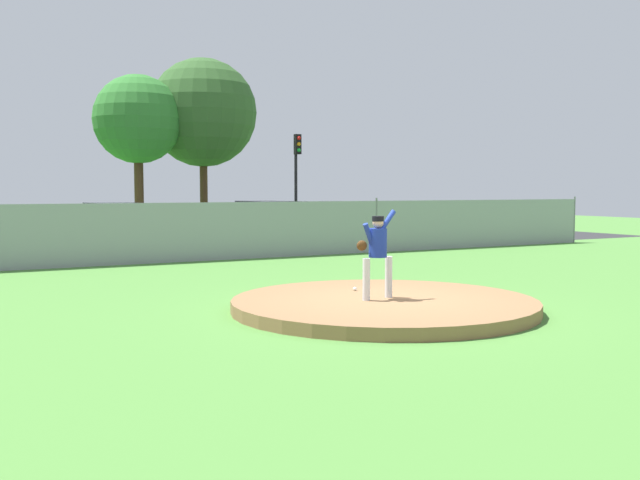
# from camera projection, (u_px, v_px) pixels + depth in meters

# --- Properties ---
(ground_plane) EXTENTS (80.00, 80.00, 0.00)m
(ground_plane) POSITION_uv_depth(u_px,v_px,m) (251.00, 275.00, 17.99)
(ground_plane) COLOR #4C8438
(asphalt_strip) EXTENTS (44.00, 7.00, 0.01)m
(asphalt_strip) POSITION_uv_depth(u_px,v_px,m) (156.00, 250.00, 25.43)
(asphalt_strip) COLOR #2B2B2D
(asphalt_strip) RESTS_ON ground_plane
(pitchers_mound) EXTENTS (5.41, 5.41, 0.21)m
(pitchers_mound) POSITION_uv_depth(u_px,v_px,m) (384.00, 305.00, 12.73)
(pitchers_mound) COLOR olive
(pitchers_mound) RESTS_ON ground_plane
(pitcher_youth) EXTENTS (0.80, 0.32, 1.57)m
(pitcher_youth) POSITION_uv_depth(u_px,v_px,m) (377.00, 248.00, 12.62)
(pitcher_youth) COLOR silver
(pitcher_youth) RESTS_ON pitchers_mound
(baseball) EXTENTS (0.07, 0.07, 0.07)m
(baseball) POSITION_uv_depth(u_px,v_px,m) (355.00, 289.00, 13.70)
(baseball) COLOR white
(baseball) RESTS_ON pitchers_mound
(chainlink_fence) EXTENTS (31.90, 0.07, 1.86)m
(chainlink_fence) POSITION_uv_depth(u_px,v_px,m) (198.00, 232.00, 21.43)
(chainlink_fence) COLOR gray
(chainlink_fence) RESTS_ON ground_plane
(parked_car_champagne) EXTENTS (2.04, 4.20, 1.66)m
(parked_car_champagne) POSITION_uv_depth(u_px,v_px,m) (333.00, 223.00, 28.89)
(parked_car_champagne) COLOR tan
(parked_car_champagne) RESTS_ON ground_plane
(parked_car_teal) EXTENTS (2.02, 4.59, 1.69)m
(parked_car_teal) POSITION_uv_depth(u_px,v_px,m) (116.00, 229.00, 24.36)
(parked_car_teal) COLOR #146066
(parked_car_teal) RESTS_ON ground_plane
(parked_car_charcoal) EXTENTS (1.98, 4.77, 1.70)m
(parked_car_charcoal) POSITION_uv_depth(u_px,v_px,m) (268.00, 224.00, 27.81)
(parked_car_charcoal) COLOR #232328
(parked_car_charcoal) RESTS_ON ground_plane
(traffic_cone_orange) EXTENTS (0.40, 0.40, 0.55)m
(traffic_cone_orange) POSITION_uv_depth(u_px,v_px,m) (60.00, 243.00, 25.47)
(traffic_cone_orange) COLOR orange
(traffic_cone_orange) RESTS_ON asphalt_strip
(traffic_light_far) EXTENTS (0.28, 0.46, 4.63)m
(traffic_light_far) POSITION_uv_depth(u_px,v_px,m) (297.00, 167.00, 32.58)
(traffic_light_far) COLOR black
(traffic_light_far) RESTS_ON ground_plane
(tree_slender_far) EXTENTS (3.98, 3.98, 7.29)m
(tree_slender_far) POSITION_uv_depth(u_px,v_px,m) (138.00, 120.00, 32.20)
(tree_slender_far) COLOR #4C331E
(tree_slender_far) RESTS_ON ground_plane
(tree_broad_right) EXTENTS (5.14, 5.14, 8.36)m
(tree_broad_right) POSITION_uv_depth(u_px,v_px,m) (203.00, 113.00, 34.15)
(tree_broad_right) COLOR #4C331E
(tree_broad_right) RESTS_ON ground_plane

